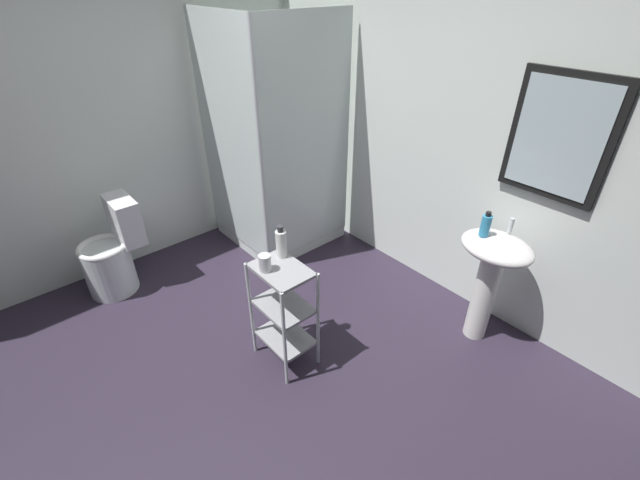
{
  "coord_description": "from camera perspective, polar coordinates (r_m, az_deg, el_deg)",
  "views": [
    {
      "loc": [
        1.65,
        -0.75,
        2.2
      ],
      "look_at": [
        0.04,
        0.64,
        0.83
      ],
      "focal_mm": 23.43,
      "sensor_mm": 36.0,
      "label": 1
    }
  ],
  "objects": [
    {
      "name": "pedestal_sink",
      "position": [
        2.94,
        22.33,
        -3.62
      ],
      "size": [
        0.46,
        0.37,
        0.81
      ],
      "color": "white",
      "rests_on": "ground_plane"
    },
    {
      "name": "shower_stall",
      "position": [
        3.87,
        -6.03,
        5.84
      ],
      "size": [
        0.92,
        0.92,
        2.0
      ],
      "color": "white",
      "rests_on": "ground_plane"
    },
    {
      "name": "lotion_bottle_white",
      "position": [
        2.51,
        -5.33,
        -0.44
      ],
      "size": [
        0.07,
        0.07,
        0.21
      ],
      "color": "silver",
      "rests_on": "storage_cart"
    },
    {
      "name": "toilet",
      "position": [
        3.69,
        -26.46,
        -1.85
      ],
      "size": [
        0.37,
        0.49,
        0.76
      ],
      "color": "white",
      "rests_on": "ground_plane"
    },
    {
      "name": "wall_back",
      "position": [
        3.22,
        16.59,
        14.24
      ],
      "size": [
        4.2,
        0.14,
        2.5
      ],
      "color": "white",
      "rests_on": "ground_plane"
    },
    {
      "name": "rinse_cup",
      "position": [
        2.43,
        -7.54,
        -3.13
      ],
      "size": [
        0.07,
        0.07,
        0.11
      ],
      "primitive_type": "cylinder",
      "color": "silver",
      "rests_on": "storage_cart"
    },
    {
      "name": "wall_left",
      "position": [
        3.7,
        -28.69,
        13.97
      ],
      "size": [
        0.1,
        4.2,
        2.5
      ],
      "primitive_type": "cube",
      "color": "white",
      "rests_on": "ground_plane"
    },
    {
      "name": "sink_faucet",
      "position": [
        2.89,
        24.63,
        1.84
      ],
      "size": [
        0.03,
        0.03,
        0.1
      ],
      "primitive_type": "cylinder",
      "color": "silver",
      "rests_on": "pedestal_sink"
    },
    {
      "name": "storage_cart",
      "position": [
        2.65,
        -5.02,
        -9.19
      ],
      "size": [
        0.38,
        0.28,
        0.74
      ],
      "color": "silver",
      "rests_on": "ground_plane"
    },
    {
      "name": "hand_soap_bottle",
      "position": [
        2.78,
        21.7,
        1.92
      ],
      "size": [
        0.06,
        0.06,
        0.17
      ],
      "color": "#389ED1",
      "rests_on": "pedestal_sink"
    },
    {
      "name": "ground_plane",
      "position": [
        2.86,
        -10.92,
        -18.78
      ],
      "size": [
        4.2,
        4.2,
        0.02
      ],
      "primitive_type": "cube",
      "color": "#2D2434"
    }
  ]
}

